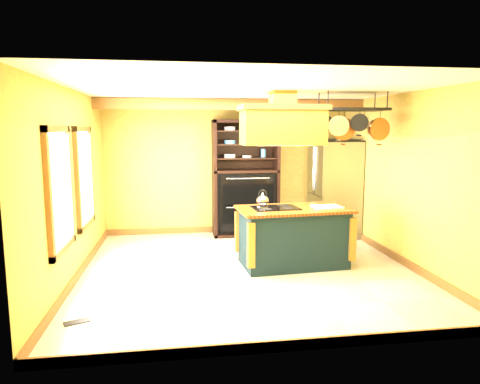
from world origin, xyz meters
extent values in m
plane|color=beige|center=(0.00, 0.00, 0.00)|extent=(5.00, 5.00, 0.00)
plane|color=white|center=(0.00, 0.00, 2.70)|extent=(5.00, 5.00, 0.00)
cube|color=gold|center=(0.00, 2.50, 1.35)|extent=(5.00, 0.02, 2.70)
cube|color=gold|center=(0.00, -2.50, 1.35)|extent=(5.00, 0.02, 2.70)
cube|color=gold|center=(-2.50, 0.00, 1.35)|extent=(0.02, 5.00, 2.70)
cube|color=gold|center=(2.50, 0.00, 1.35)|extent=(0.02, 5.00, 2.70)
cube|color=brown|center=(0.00, 1.70, 2.59)|extent=(5.00, 0.15, 0.20)
cube|color=brown|center=(-2.47, -0.80, 1.40)|extent=(0.06, 1.06, 1.56)
cube|color=white|center=(-2.44, -0.80, 1.40)|extent=(0.02, 0.85, 1.34)
cube|color=brown|center=(-2.47, 0.60, 1.40)|extent=(0.06, 1.06, 1.56)
cube|color=white|center=(-2.44, 0.60, 1.40)|extent=(0.02, 0.85, 1.34)
cube|color=#13292D|center=(0.75, 0.11, 0.44)|extent=(1.64, 0.98, 0.88)
cube|color=brown|center=(0.75, 0.11, 0.90)|extent=(1.79, 1.09, 0.04)
cube|color=black|center=(0.46, 0.14, 0.93)|extent=(0.75, 0.55, 0.01)
ellipsoid|color=silver|center=(0.28, 0.24, 1.03)|extent=(0.20, 0.20, 0.16)
cube|color=white|center=(1.27, 0.08, 0.93)|extent=(0.45, 0.37, 0.02)
cube|color=#A8702A|center=(0.55, 0.11, 2.16)|extent=(1.22, 0.66, 0.52)
cube|color=brown|center=(0.55, 0.11, 2.46)|extent=(1.29, 0.73, 0.08)
cube|color=#A8702A|center=(0.55, 0.11, 2.56)|extent=(0.35, 0.35, 0.28)
cube|color=black|center=(1.65, 0.11, 2.44)|extent=(1.03, 0.52, 0.04)
cylinder|color=black|center=(1.18, -0.09, 2.57)|extent=(0.02, 0.02, 0.26)
cylinder|color=black|center=(2.11, 0.32, 2.57)|extent=(0.02, 0.02, 0.26)
cylinder|color=black|center=(1.23, 0.22, 2.24)|extent=(0.27, 0.04, 0.27)
cylinder|color=silver|center=(1.40, 0.01, 2.19)|extent=(0.31, 0.04, 0.31)
cylinder|color=#AD5C2B|center=(1.56, 0.22, 2.14)|extent=(0.35, 0.04, 0.35)
cylinder|color=black|center=(1.73, 0.01, 2.24)|extent=(0.27, 0.04, 0.27)
cylinder|color=silver|center=(1.89, 0.22, 2.19)|extent=(0.31, 0.04, 0.31)
cylinder|color=#AD5C2B|center=(2.06, 0.01, 2.14)|extent=(0.35, 0.04, 0.35)
cube|color=gray|center=(2.08, 1.90, 0.95)|extent=(0.79, 0.97, 1.90)
cube|color=gray|center=(1.67, 1.66, 1.37)|extent=(0.03, 0.47, 1.03)
cube|color=gray|center=(1.67, 2.14, 1.37)|extent=(0.03, 0.47, 1.03)
cube|color=gray|center=(1.67, 1.90, 0.44)|extent=(0.03, 0.93, 0.80)
cube|color=black|center=(2.08, 1.90, 0.03)|extent=(0.75, 0.92, 0.06)
cube|color=black|center=(0.31, 2.45, 1.16)|extent=(1.31, 0.06, 2.32)
cube|color=black|center=(-0.32, 2.20, 1.16)|extent=(0.06, 0.56, 2.32)
cube|color=black|center=(0.94, 2.20, 1.16)|extent=(0.06, 0.56, 2.32)
cube|color=black|center=(0.31, 2.20, 1.31)|extent=(1.31, 0.56, 0.05)
cube|color=black|center=(0.31, 2.23, 0.69)|extent=(1.19, 0.46, 1.25)
cube|color=black|center=(0.31, 1.90, 0.96)|extent=(1.02, 0.04, 0.56)
cube|color=black|center=(0.31, 1.90, 0.40)|extent=(1.02, 0.04, 0.51)
cube|color=black|center=(0.31, 2.20, 1.57)|extent=(1.19, 0.50, 0.02)
cube|color=black|center=(0.31, 2.20, 1.84)|extent=(1.19, 0.50, 0.02)
cube|color=black|center=(0.31, 2.20, 2.10)|extent=(1.19, 0.50, 0.03)
cylinder|color=white|center=(-0.01, 2.15, 1.62)|extent=(0.22, 0.22, 0.07)
cylinder|color=#458AC1|center=(0.67, 2.15, 1.94)|extent=(0.10, 0.10, 0.17)
cube|color=black|center=(-2.18, -1.54, 0.01)|extent=(0.30, 0.22, 0.01)
camera|label=1|loc=(-1.02, -6.26, 2.13)|focal=32.00mm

